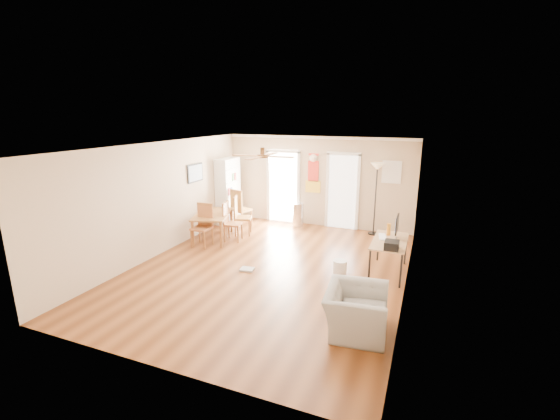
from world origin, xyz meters
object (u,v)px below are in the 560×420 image
at_px(dining_chair_near, 201,226).
at_px(computer_desk, 389,257).
at_px(dining_chair_right_b, 233,222).
at_px(dining_chair_far, 242,208).
at_px(dining_table, 213,226).
at_px(armchair, 356,311).
at_px(bookshelf, 228,191).
at_px(printer, 392,245).
at_px(wastebasket_a, 340,268).
at_px(dining_chair_right_a, 243,216).
at_px(trash_can, 298,215).
at_px(torchiere_lamp, 375,199).

xyz_separation_m(dining_chair_near, computer_desk, (4.48, 0.05, -0.17)).
bearing_deg(dining_chair_right_b, dining_chair_far, 6.49).
bearing_deg(dining_table, armchair, -34.17).
relative_size(dining_chair_right_b, dining_chair_near, 0.96).
relative_size(bookshelf, printer, 6.25).
distance_m(dining_chair_far, wastebasket_a, 4.21).
distance_m(dining_chair_near, computer_desk, 4.49).
relative_size(dining_chair_right_a, wastebasket_a, 3.26).
bearing_deg(computer_desk, dining_chair_right_b, 171.15).
height_order(dining_chair_far, computer_desk, dining_chair_far).
distance_m(dining_table, dining_chair_near, 0.61).
relative_size(dining_chair_far, trash_can, 1.59).
bearing_deg(dining_chair_near, printer, -6.39).
bearing_deg(bookshelf, armchair, -60.71).
height_order(dining_table, wastebasket_a, dining_table).
relative_size(dining_chair_near, printer, 3.39).
xyz_separation_m(dining_chair_right_b, wastebasket_a, (3.07, -1.11, -0.34)).
distance_m(dining_chair_far, trash_can, 1.65).
relative_size(dining_chair_right_a, dining_chair_near, 1.00).
bearing_deg(dining_chair_far, dining_chair_near, 103.98).
height_order(computer_desk, wastebasket_a, computer_desk).
bearing_deg(wastebasket_a, armchair, -70.23).
distance_m(torchiere_lamp, computer_desk, 2.68).
height_order(dining_chair_near, dining_chair_far, dining_chair_far).
bearing_deg(torchiere_lamp, dining_table, -152.79).
bearing_deg(dining_chair_right_a, dining_chair_far, 9.97).
bearing_deg(computer_desk, dining_table, 173.26).
height_order(dining_table, armchair, dining_table).
height_order(dining_chair_right_a, dining_chair_far, dining_chair_far).
bearing_deg(wastebasket_a, dining_chair_right_a, 151.56).
relative_size(dining_chair_right_a, printer, 3.39).
bearing_deg(dining_chair_far, printer, 169.62).
relative_size(trash_can, computer_desk, 0.52).
xyz_separation_m(dining_table, printer, (4.60, -1.04, 0.45)).
bearing_deg(dining_chair_far, dining_table, 100.98).
xyz_separation_m(dining_chair_right_a, dining_chair_far, (-0.40, 0.69, 0.02)).
bearing_deg(dining_table, dining_chair_right_b, 8.68).
bearing_deg(printer, dining_chair_right_b, 163.58).
relative_size(dining_chair_right_b, printer, 3.25).
distance_m(dining_chair_right_b, computer_desk, 4.02).
height_order(torchiere_lamp, armchair, torchiere_lamp).
bearing_deg(trash_can, dining_table, -131.45).
bearing_deg(wastebasket_a, dining_table, 164.15).
relative_size(bookshelf, armchair, 1.88).
height_order(bookshelf, dining_table, bookshelf).
height_order(bookshelf, computer_desk, bookshelf).
xyz_separation_m(trash_can, torchiere_lamp, (2.17, 0.07, 0.63)).
height_order(bookshelf, trash_can, bookshelf).
bearing_deg(trash_can, bookshelf, -169.08).
height_order(dining_chair_near, computer_desk, dining_chair_near).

